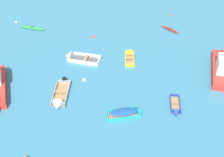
% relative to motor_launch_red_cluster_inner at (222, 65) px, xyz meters
% --- Properties ---
extents(motor_launch_red_cluster_inner, '(3.49, 7.45, 2.82)m').
position_rel_motor_launch_red_cluster_inner_xyz_m(motor_launch_red_cluster_inner, '(0.00, 0.00, 0.00)').
color(motor_launch_red_cluster_inner, red).
rests_on(motor_launch_red_cluster_inner, ground_plane).
extents(rowboat_white_far_left, '(4.58, 2.44, 1.47)m').
position_rel_motor_launch_red_cluster_inner_xyz_m(rowboat_white_far_left, '(-17.12, 1.98, -0.59)').
color(rowboat_white_far_left, '#4C4C51').
rests_on(rowboat_white_far_left, ground_plane).
extents(rowboat_grey_midfield_right, '(1.62, 4.50, 1.33)m').
position_rel_motor_launch_red_cluster_inner_xyz_m(rowboat_grey_midfield_right, '(-17.86, -5.42, -0.59)').
color(rowboat_grey_midfield_right, '#99754C').
rests_on(rowboat_grey_midfield_right, ground_plane).
extents(rowboat_yellow_midfield_left, '(1.08, 3.21, 0.97)m').
position_rel_motor_launch_red_cluster_inner_xyz_m(rowboat_yellow_midfield_left, '(-10.46, 2.71, -0.63)').
color(rowboat_yellow_midfield_left, '#99754C').
rests_on(rowboat_yellow_midfield_left, ground_plane).
extents(rowboat_turquoise_center, '(3.90, 1.86, 1.12)m').
position_rel_motor_launch_red_cluster_inner_xyz_m(rowboat_turquoise_center, '(-10.71, -7.03, -0.50)').
color(rowboat_turquoise_center, '#99754C').
rests_on(rowboat_turquoise_center, ground_plane).
extents(kayak_green_foreground_center, '(3.76, 1.45, 0.35)m').
position_rel_motor_launch_red_cluster_inner_xyz_m(kayak_green_foreground_center, '(-23.90, 8.88, -0.63)').
color(kayak_green_foreground_center, '#288C3D').
rests_on(kayak_green_foreground_center, ground_plane).
extents(rowboat_deep_blue_cluster_outer, '(1.15, 2.98, 0.87)m').
position_rel_motor_launch_red_cluster_inner_xyz_m(rowboat_deep_blue_cluster_outer, '(-6.12, -6.42, -0.64)').
color(rowboat_deep_blue_cluster_outer, '#99754C').
rests_on(rowboat_deep_blue_cluster_outer, ground_plane).
extents(kayak_maroon_back_row_right, '(2.44, 2.26, 0.27)m').
position_rel_motor_launch_red_cluster_inner_xyz_m(kayak_maroon_back_row_right, '(-4.67, 8.87, -0.67)').
color(kayak_maroon_back_row_right, maroon).
rests_on(kayak_maroon_back_row_right, ground_plane).
extents(mooring_buoy_between_boats_right, '(0.42, 0.42, 0.42)m').
position_rel_motor_launch_red_cluster_inner_xyz_m(mooring_buoy_between_boats_right, '(-15.64, -1.96, -0.80)').
color(mooring_buoy_between_boats_right, silver).
rests_on(mooring_buoy_between_boats_right, ground_plane).
extents(mooring_buoy_between_boats_left, '(0.47, 0.47, 0.47)m').
position_rel_motor_launch_red_cluster_inner_xyz_m(mooring_buoy_between_boats_left, '(-15.31, 6.93, -0.80)').
color(mooring_buoy_between_boats_left, red).
rests_on(mooring_buoy_between_boats_left, ground_plane).
extents(mooring_buoy_outer_edge, '(0.35, 0.35, 0.35)m').
position_rel_motor_launch_red_cluster_inner_xyz_m(mooring_buoy_outer_edge, '(-26.66, 10.63, -0.80)').
color(mooring_buoy_outer_edge, silver).
rests_on(mooring_buoy_outer_edge, ground_plane).
extents(mooring_buoy_far_field, '(0.41, 0.41, 0.41)m').
position_rel_motor_launch_red_cluster_inner_xyz_m(mooring_buoy_far_field, '(-3.89, 13.30, -0.80)').
color(mooring_buoy_far_field, red).
rests_on(mooring_buoy_far_field, ground_plane).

